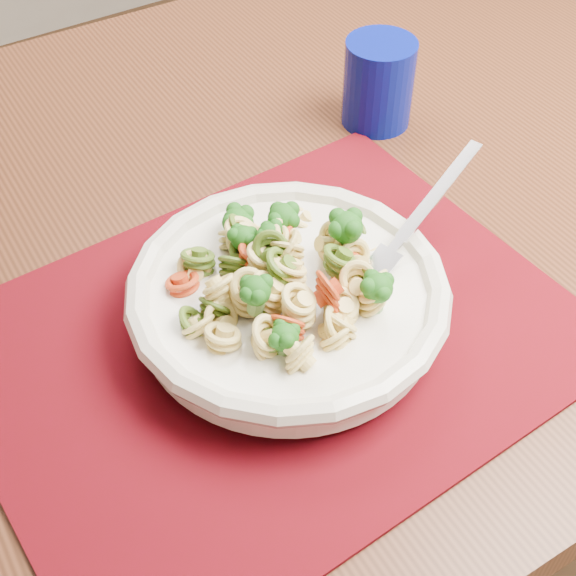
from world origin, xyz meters
TOP-DOWN VIEW (x-y plane):
  - dining_table at (-0.40, 0.11)m, footprint 1.29×0.85m
  - placemat at (-0.48, -0.05)m, footprint 0.48×0.38m
  - pasta_bowl at (-0.46, -0.04)m, footprint 0.26×0.26m
  - pasta_broccoli_heap at (-0.46, -0.04)m, footprint 0.22×0.22m
  - fork at (-0.39, -0.06)m, footprint 0.18×0.07m
  - tumbler at (-0.23, 0.15)m, footprint 0.07×0.07m

SIDE VIEW (x-z plane):
  - dining_table at x=-0.40m, z-range 0.27..1.05m
  - placemat at x=-0.48m, z-range 0.78..0.79m
  - pasta_bowl at x=-0.46m, z-range 0.79..0.84m
  - tumbler at x=-0.23m, z-range 0.78..0.88m
  - fork at x=-0.39m, z-range 0.79..0.87m
  - pasta_broccoli_heap at x=-0.46m, z-range 0.80..0.86m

